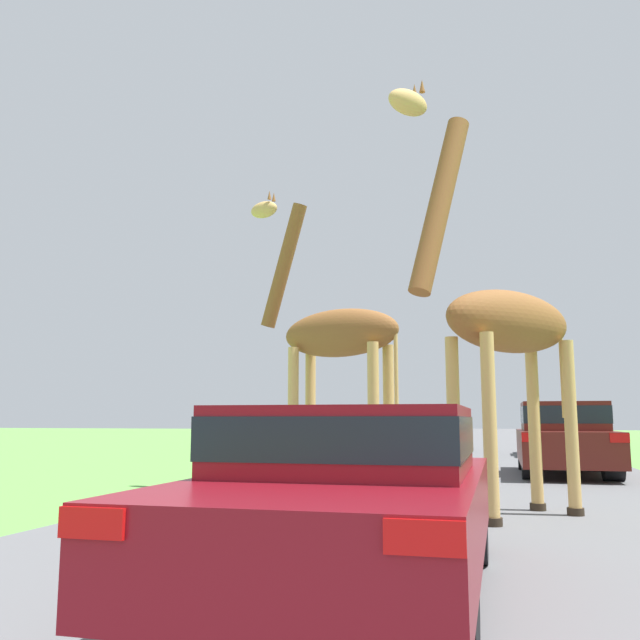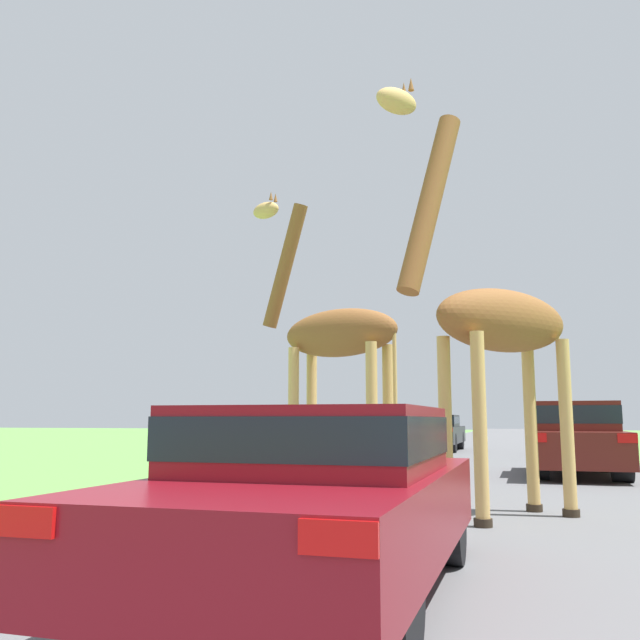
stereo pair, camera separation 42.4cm
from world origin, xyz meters
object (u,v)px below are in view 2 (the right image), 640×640
Objects in this scene: car_queue_left at (398,434)px; car_verge_right at (435,431)px; giraffe_companion at (494,320)px; car_lead_maroon at (318,492)px; car_queue_right at (571,434)px; car_far_ahead at (574,437)px; giraffe_near_road at (332,341)px.

car_verge_right is (0.33, 5.74, -0.01)m from car_queue_left.
car_lead_maroon is at bearing 116.06° from giraffe_companion.
car_lead_maroon is at bearing -98.10° from car_queue_right.
car_far_ahead reaches higher than car_lead_maroon.
car_queue_left reaches higher than car_lead_maroon.
giraffe_near_road reaches higher than car_far_ahead.
giraffe_near_road is at bearing 2.42° from giraffe_companion.
car_verge_right is (-4.32, 10.69, -0.07)m from car_far_ahead.
car_queue_left reaches higher than car_verge_right.
car_verge_right is at bearing 19.30° from giraffe_near_road.
car_lead_maroon is 1.00× the size of car_queue_right.
giraffe_near_road is 15.58m from car_verge_right.
car_far_ahead is at bearing -59.15° from giraffe_companion.
car_queue_right is at bearing 33.58° from car_queue_left.
giraffe_near_road reaches higher than giraffe_companion.
giraffe_companion is 1.27× the size of car_lead_maroon.
car_far_ahead is at bearing -68.01° from car_verge_right.
car_queue_right is at bearing 87.14° from car_far_ahead.
giraffe_companion is at bearing 74.92° from car_lead_maroon.
giraffe_companion is at bearing -74.05° from car_queue_left.
car_lead_maroon is 15.95m from car_queue_left.
giraffe_near_road is at bearing 104.96° from car_lead_maroon.
car_verge_right is (-3.06, 17.62, -1.64)m from giraffe_companion.
car_verge_right reaches higher than car_queue_right.
car_queue_left is at bearing -32.90° from giraffe_companion.
car_far_ahead is at bearing -21.48° from giraffe_near_road.
car_lead_maroon is at bearing -84.66° from car_verge_right.
car_far_ahead is (4.65, -4.95, 0.06)m from car_queue_left.
car_far_ahead is 0.91× the size of car_verge_right.
car_queue_right is (4.33, 13.10, -1.74)m from giraffe_near_road.
car_lead_maroon is 0.86× the size of car_verge_right.
giraffe_near_road is at bearing -129.30° from car_far_ahead.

